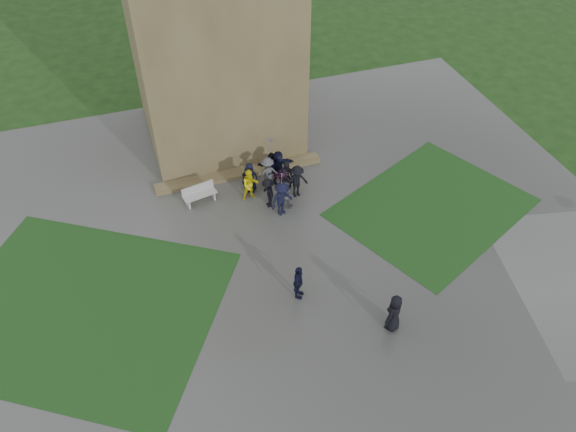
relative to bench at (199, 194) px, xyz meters
name	(u,v)px	position (x,y,z in m)	size (l,w,h in m)	color
ground	(307,330)	(2.44, -9.13, -0.52)	(120.00, 120.00, 0.00)	black
plaza	(291,294)	(2.44, -7.13, -0.51)	(34.00, 34.00, 0.02)	#3A3A37
lawn_inset_left	(83,308)	(-6.06, -5.13, -0.50)	(11.00, 9.00, 0.01)	#143512
lawn_inset_right	(432,207)	(10.94, -4.13, -0.50)	(9.00, 7.00, 0.01)	#143512
tower_plinth	(239,173)	(2.44, 1.47, -0.39)	(9.00, 0.80, 0.22)	brown
bench	(199,194)	(0.00, 0.00, 0.00)	(1.76, 0.86, 0.98)	#ABABA6
visitor_cluster	(274,177)	(3.77, -0.57, 0.54)	(3.35, 3.84, 2.54)	black
pedestrian_mid	(298,282)	(2.69, -7.35, 0.37)	(1.03, 0.58, 1.75)	black
pedestrian_near	(394,313)	(5.76, -10.06, 0.41)	(0.89, 0.61, 1.83)	black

